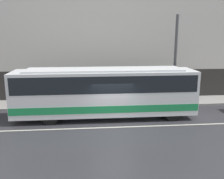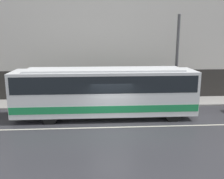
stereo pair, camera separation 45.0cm
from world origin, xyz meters
TOP-DOWN VIEW (x-y plane):
  - ground_plane at (0.00, 0.00)m, footprint 60.00×60.00m
  - sidewalk at (0.00, 5.30)m, footprint 60.00×2.59m
  - building_facade at (0.00, 6.73)m, footprint 60.00×0.35m
  - lane_stripe at (0.00, 0.00)m, footprint 54.00×0.14m
  - transit_bus at (-0.38, 1.90)m, footprint 11.64×2.50m
  - utility_pole_near at (5.11, 4.45)m, footprint 0.22×0.22m

SIDE VIEW (x-z plane):
  - ground_plane at x=0.00m, z-range 0.00..0.00m
  - lane_stripe at x=0.00m, z-range 0.00..0.01m
  - sidewalk at x=0.00m, z-range 0.00..0.12m
  - transit_bus at x=-0.38m, z-range 0.21..3.45m
  - utility_pole_near at x=5.11m, z-range 0.12..6.80m
  - building_facade at x=0.00m, z-range -0.18..9.69m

